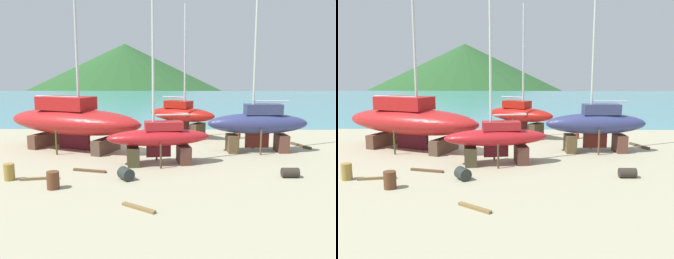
% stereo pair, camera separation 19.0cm
% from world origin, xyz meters
% --- Properties ---
extents(ground_plane, '(52.10, 52.10, 0.00)m').
position_xyz_m(ground_plane, '(0.00, -3.81, 0.00)').
color(ground_plane, tan).
extents(sea_water, '(147.29, 70.44, 0.01)m').
position_xyz_m(sea_water, '(0.00, 44.44, 0.00)').
color(sea_water, teal).
rests_on(sea_water, ground).
extents(headland_hill, '(159.52, 159.52, 37.96)m').
position_xyz_m(headland_hill, '(-21.09, 149.83, 0.00)').
color(headland_hill, '#275326').
rests_on(headland_hill, ground).
extents(sailboat_far_slipway, '(7.03, 2.15, 12.17)m').
position_xyz_m(sailboat_far_slipway, '(8.60, -0.43, 1.98)').
color(sailboat_far_slipway, brown).
rests_on(sailboat_far_slipway, ground).
extents(sailboat_large_starboard, '(11.38, 7.21, 17.64)m').
position_xyz_m(sailboat_large_starboard, '(-4.56, 0.18, 2.13)').
color(sailboat_large_starboard, brown).
rests_on(sailboat_large_starboard, ground).
extents(sailboat_small_center, '(6.37, 5.09, 11.04)m').
position_xyz_m(sailboat_small_center, '(3.37, 5.16, 1.89)').
color(sailboat_small_center, '#4A3C24').
rests_on(sailboat_small_center, ground).
extents(sailboat_mid_port, '(6.46, 2.88, 10.68)m').
position_xyz_m(sailboat_mid_port, '(1.83, -3.94, 1.60)').
color(sailboat_mid_port, '#453D26').
rests_on(sailboat_mid_port, ground).
extents(worker, '(0.46, 0.49, 1.76)m').
position_xyz_m(worker, '(8.18, 4.55, 0.92)').
color(worker, maroon).
rests_on(worker, ground).
extents(barrel_ochre, '(0.74, 1.03, 0.59)m').
position_xyz_m(barrel_ochre, '(7.32, 3.41, 0.30)').
color(barrel_ochre, '#3B5670').
rests_on(barrel_ochre, ground).
extents(barrel_tipped_right, '(0.89, 0.53, 0.52)m').
position_xyz_m(barrel_tipped_right, '(8.94, -6.60, 0.26)').
color(barrel_tipped_right, '#302A23').
rests_on(barrel_tipped_right, ground).
extents(barrel_tipped_center, '(0.84, 0.84, 0.85)m').
position_xyz_m(barrel_tipped_center, '(-3.06, -8.67, 0.43)').
color(barrel_tipped_center, brown).
rests_on(barrel_tipped_center, ground).
extents(barrel_tipped_left, '(0.59, 0.59, 0.87)m').
position_xyz_m(barrel_tipped_left, '(-5.80, -7.32, 0.44)').
color(barrel_tipped_left, olive).
rests_on(barrel_tipped_left, ground).
extents(barrel_rust_near, '(0.98, 1.01, 0.65)m').
position_xyz_m(barrel_rust_near, '(0.24, -7.20, 0.32)').
color(barrel_rust_near, '#272E2A').
rests_on(barrel_rust_near, ground).
extents(timber_long_fore, '(1.95, 0.55, 0.13)m').
position_xyz_m(timber_long_fore, '(-4.26, -7.24, 0.07)').
color(timber_long_fore, brown).
rests_on(timber_long_fore, ground).
extents(timber_long_aft, '(1.97, 0.68, 0.12)m').
position_xyz_m(timber_long_aft, '(-2.02, -5.70, 0.06)').
color(timber_long_aft, brown).
rests_on(timber_long_aft, ground).
extents(timber_short_skew, '(1.50, 1.14, 0.12)m').
position_xyz_m(timber_short_skew, '(1.29, -11.17, 0.06)').
color(timber_short_skew, olive).
rests_on(timber_short_skew, ground).
extents(timber_plank_near, '(0.93, 2.02, 0.18)m').
position_xyz_m(timber_plank_near, '(12.26, 1.20, 0.09)').
color(timber_plank_near, brown).
rests_on(timber_plank_near, ground).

